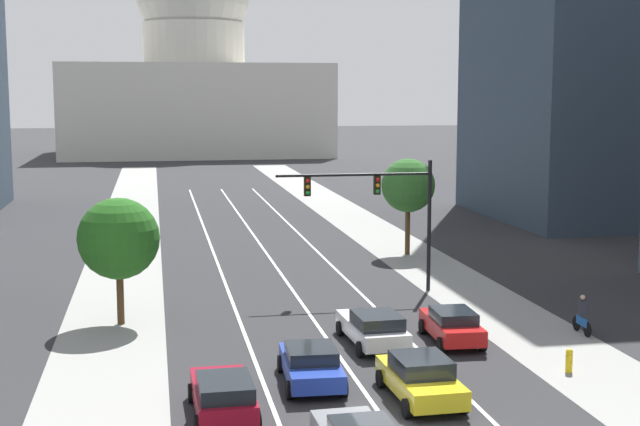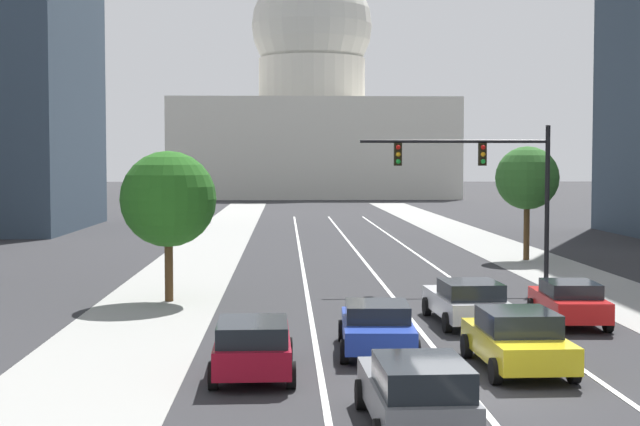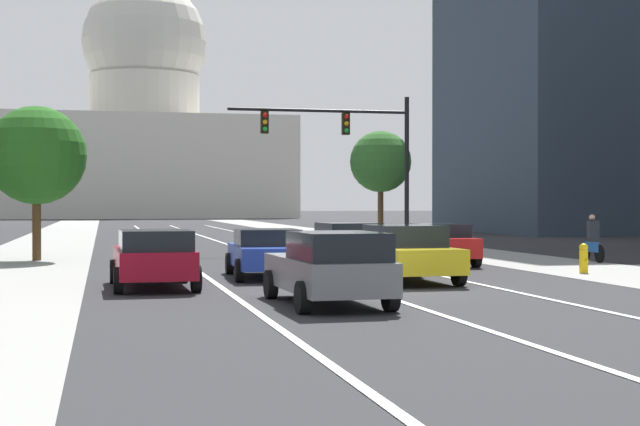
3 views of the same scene
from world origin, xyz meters
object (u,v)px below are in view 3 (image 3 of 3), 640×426
object	(u,v)px
car_white	(344,244)
street_tree_near_right	(381,162)
car_blue	(267,252)
traffic_signal_mast	(352,142)
fire_hydrant	(584,258)
car_gray	(330,267)
car_red	(438,243)
cyclist	(593,239)
car_crimson	(154,257)
street_tree_mid_left	(36,156)
capitol_building	(145,133)
car_yellow	(404,253)

from	to	relation	value
car_white	street_tree_near_right	xyz separation A→B (m)	(7.15, 19.88, 3.65)
car_blue	traffic_signal_mast	size ratio (longest dim) A/B	0.56
car_blue	fire_hydrant	bearing A→B (deg)	-90.15
street_tree_near_right	car_gray	bearing A→B (deg)	-108.18
car_red	cyclist	bearing A→B (deg)	-85.49
car_crimson	traffic_signal_mast	distance (m)	19.55
street_tree_near_right	car_blue	bearing A→B (deg)	-113.43
street_tree_near_right	car_red	bearing A→B (deg)	-100.81
car_gray	street_tree_mid_left	size ratio (longest dim) A/B	0.80
car_blue	car_red	xyz separation A→B (m)	(6.68, 4.21, 0.02)
capitol_building	car_red	size ratio (longest dim) A/B	9.75
capitol_building	traffic_signal_mast	size ratio (longest dim) A/B	5.19
traffic_signal_mast	car_white	bearing A→B (deg)	-106.34
car_blue	cyclist	world-z (taller)	cyclist
car_crimson	street_tree_near_right	bearing A→B (deg)	-28.24
car_yellow	street_tree_near_right	size ratio (longest dim) A/B	0.74
car_gray	capitol_building	bearing A→B (deg)	-2.50
car_white	car_crimson	xyz separation A→B (m)	(-6.68, -7.15, 0.02)
capitol_building	car_gray	bearing A→B (deg)	-90.74
capitol_building	cyclist	xyz separation A→B (m)	(10.93, -116.48, -11.96)
car_gray	traffic_signal_mast	world-z (taller)	traffic_signal_mast
car_gray	traffic_signal_mast	distance (m)	22.74
fire_hydrant	car_red	bearing A→B (deg)	122.60
car_red	fire_hydrant	world-z (taller)	car_red
car_yellow	car_red	xyz separation A→B (m)	(3.34, 6.55, -0.03)
car_white	car_gray	size ratio (longest dim) A/B	1.06
car_white	car_blue	bearing A→B (deg)	139.77
car_red	car_yellow	bearing A→B (deg)	155.50
car_gray	car_crimson	distance (m)	5.93
car_gray	cyclist	xyz separation A→B (m)	(12.59, 12.14, 0.05)
street_tree_mid_left	car_crimson	bearing A→B (deg)	-73.99
car_gray	street_tree_near_right	bearing A→B (deg)	-19.93
car_crimson	traffic_signal_mast	bearing A→B (deg)	-30.79
car_crimson	car_blue	bearing A→B (deg)	-50.96
car_white	cyclist	distance (m)	9.25
street_tree_mid_left	capitol_building	bearing A→B (deg)	85.57
street_tree_mid_left	street_tree_near_right	bearing A→B (deg)	39.65
traffic_signal_mast	car_gray	bearing A→B (deg)	-105.86
traffic_signal_mast	street_tree_mid_left	bearing A→B (deg)	-162.82
car_yellow	car_red	size ratio (longest dim) A/B	1.06
capitol_building	car_gray	distance (m)	129.20
capitol_building	fire_hydrant	size ratio (longest dim) A/B	46.27
car_yellow	traffic_signal_mast	world-z (taller)	traffic_signal_mast
capitol_building	traffic_signal_mast	world-z (taller)	capitol_building
fire_hydrant	street_tree_near_right	size ratio (longest dim) A/B	0.15
traffic_signal_mast	fire_hydrant	distance (m)	15.30
car_blue	car_red	distance (m)	7.89
traffic_signal_mast	car_yellow	bearing A→B (deg)	-99.78
traffic_signal_mast	street_tree_mid_left	xyz separation A→B (m)	(-13.07, -4.04, -0.95)
car_gray	street_tree_near_right	world-z (taller)	street_tree_near_right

